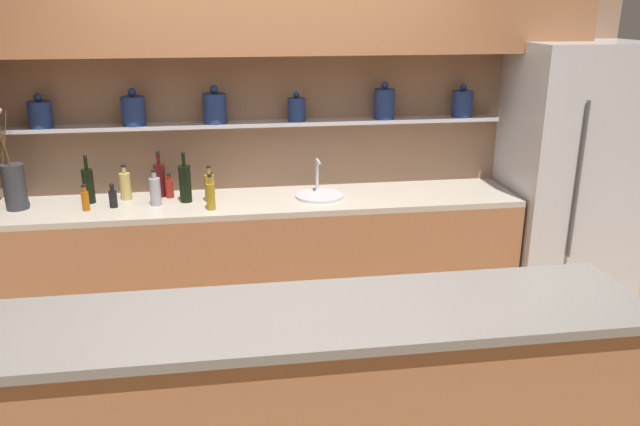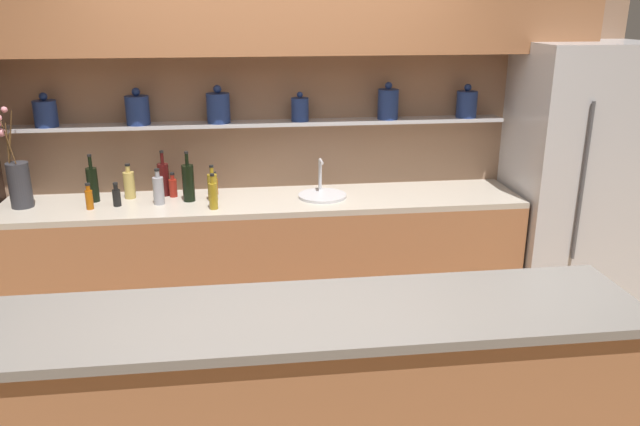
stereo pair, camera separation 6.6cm
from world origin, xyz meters
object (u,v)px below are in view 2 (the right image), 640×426
at_px(bottle_sauce_2, 214,185).
at_px(bottle_sauce_10, 117,196).
at_px(refrigerator, 575,182).
at_px(sink_fixture, 322,194).
at_px(bottle_oil_9, 213,187).
at_px(bottle_oil_4, 213,195).
at_px(bottle_sauce_7, 89,198).
at_px(bottle_wine_6, 93,184).
at_px(flower_vase, 19,181).
at_px(bottle_spirit_8, 159,190).
at_px(bottle_spirit_5, 129,184).
at_px(bottle_wine_3, 164,179).
at_px(bottle_sauce_1, 173,187).
at_px(bottle_wine_0, 188,182).

relative_size(bottle_sauce_2, bottle_sauce_10, 1.02).
relative_size(refrigerator, bottle_sauce_2, 11.85).
height_order(sink_fixture, bottle_oil_9, sink_fixture).
xyz_separation_m(bottle_oil_4, bottle_sauce_10, (-0.64, 0.14, -0.03)).
bearing_deg(bottle_sauce_7, bottle_wine_6, 92.95).
height_order(flower_vase, bottle_oil_9, flower_vase).
bearing_deg(bottle_spirit_8, bottle_spirit_5, 142.36).
height_order(flower_vase, bottle_oil_4, flower_vase).
height_order(sink_fixture, bottle_sauce_7, sink_fixture).
relative_size(refrigerator, bottle_wine_3, 6.10).
bearing_deg(bottle_spirit_5, bottle_sauce_10, -108.12).
relative_size(flower_vase, bottle_sauce_7, 3.75).
bearing_deg(bottle_sauce_2, refrigerator, -4.39).
relative_size(bottle_sauce_2, bottle_oil_9, 0.67).
bearing_deg(bottle_sauce_1, bottle_sauce_10, -154.07).
relative_size(sink_fixture, bottle_sauce_10, 2.08).
height_order(bottle_oil_4, bottle_wine_6, bottle_wine_6).
bearing_deg(bottle_spirit_5, bottle_wine_6, -168.10).
bearing_deg(bottle_wine_6, bottle_oil_4, -18.40).
bearing_deg(bottle_wine_6, bottle_sauce_2, 4.16).
distance_m(bottle_oil_4, bottle_wine_6, 0.86).
height_order(bottle_spirit_5, bottle_spirit_8, same).
bearing_deg(flower_vase, bottle_sauce_10, -5.29).
xyz_separation_m(refrigerator, bottle_sauce_10, (-3.22, 0.01, 0.01)).
bearing_deg(bottle_oil_4, refrigerator, 2.90).
bearing_deg(sink_fixture, refrigerator, -1.49).
bearing_deg(refrigerator, bottle_wine_3, 175.62).
distance_m(bottle_sauce_1, bottle_wine_6, 0.53).
bearing_deg(bottle_spirit_8, bottle_wine_0, 13.61).
bearing_deg(bottle_sauce_1, bottle_wine_0, -44.56).
relative_size(refrigerator, bottle_wine_0, 5.67).
bearing_deg(bottle_oil_4, flower_vase, 170.92).
relative_size(bottle_sauce_2, bottle_oil_4, 0.69).
relative_size(bottle_sauce_1, bottle_sauce_2, 1.05).
bearing_deg(bottle_wine_0, bottle_sauce_7, -170.84).
bearing_deg(bottle_sauce_2, bottle_spirit_5, -179.00).
xyz_separation_m(bottle_sauce_1, bottle_wine_6, (-0.53, -0.04, 0.05)).
relative_size(bottle_sauce_1, bottle_sauce_7, 0.99).
bearing_deg(bottle_spirit_8, bottle_sauce_7, -172.85).
distance_m(sink_fixture, bottle_oil_9, 0.76).
relative_size(bottle_sauce_1, bottle_oil_4, 0.73).
bearing_deg(bottle_sauce_10, bottle_wine_0, 6.79).
distance_m(bottle_sauce_2, bottle_sauce_7, 0.83).
bearing_deg(bottle_sauce_2, bottle_oil_9, -92.66).
distance_m(bottle_sauce_7, bottle_sauce_10, 0.17).
distance_m(refrigerator, bottle_wine_6, 3.40).
height_order(bottle_sauce_2, bottle_oil_9, bottle_oil_9).
xyz_separation_m(bottle_sauce_7, bottle_spirit_8, (0.44, 0.06, 0.02)).
height_order(refrigerator, bottle_sauce_7, refrigerator).
height_order(flower_vase, bottle_wine_3, flower_vase).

